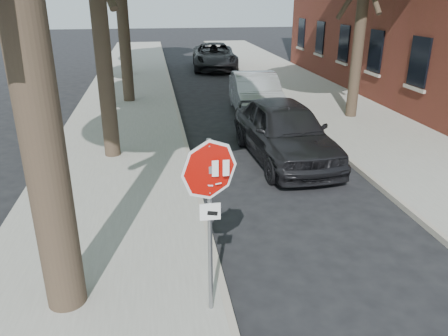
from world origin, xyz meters
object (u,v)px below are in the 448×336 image
at_px(car_a, 284,131).
at_px(car_d, 214,56).
at_px(stop_sign, 210,196).
at_px(car_b, 256,94).

distance_m(car_a, car_d, 16.52).
relative_size(car_a, car_d, 0.87).
height_order(stop_sign, car_a, stop_sign).
bearing_deg(car_d, car_b, -85.35).
bearing_deg(stop_sign, car_d, 81.80).
relative_size(stop_sign, car_b, 0.55).
xyz_separation_m(car_a, car_b, (0.38, 5.17, -0.07)).
xyz_separation_m(car_a, car_d, (0.36, 16.52, -0.05)).
xyz_separation_m(stop_sign, car_d, (3.27, 22.70, -1.15)).
xyz_separation_m(stop_sign, car_a, (2.92, 6.19, -1.10)).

